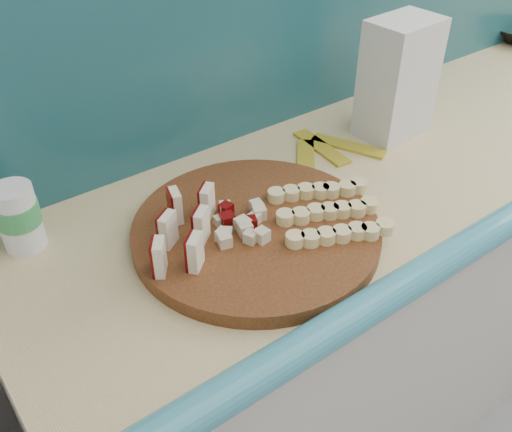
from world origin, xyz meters
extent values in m
cube|color=beige|center=(0.10, 1.50, 0.44)|extent=(2.20, 0.60, 0.88)
cube|color=#E9CC88|center=(0.10, 1.50, 0.90)|extent=(2.20, 0.60, 0.03)
cylinder|color=#3F210D|center=(-0.52, 1.45, 0.92)|extent=(0.61, 0.61, 0.03)
cube|color=beige|center=(-0.72, 1.44, 0.97)|extent=(0.03, 0.04, 0.06)
cube|color=#4E0505|center=(-0.73, 1.45, 0.97)|extent=(0.02, 0.04, 0.06)
cube|color=beige|center=(-0.68, 1.50, 0.97)|extent=(0.03, 0.04, 0.06)
cube|color=#4E0505|center=(-0.69, 1.50, 0.97)|extent=(0.02, 0.04, 0.06)
cube|color=beige|center=(-0.63, 1.55, 0.97)|extent=(0.03, 0.04, 0.06)
cube|color=#4E0505|center=(-0.64, 1.56, 0.97)|extent=(0.02, 0.04, 0.06)
cube|color=beige|center=(-0.67, 1.42, 0.97)|extent=(0.03, 0.04, 0.06)
cube|color=#4E0505|center=(-0.68, 1.42, 0.97)|extent=(0.02, 0.04, 0.06)
cube|color=beige|center=(-0.62, 1.47, 0.97)|extent=(0.03, 0.04, 0.06)
cube|color=#4E0505|center=(-0.63, 1.48, 0.97)|extent=(0.02, 0.04, 0.06)
cube|color=beige|center=(-0.58, 1.53, 0.97)|extent=(0.03, 0.04, 0.06)
cube|color=#4E0505|center=(-0.59, 1.53, 0.97)|extent=(0.02, 0.04, 0.06)
cube|color=beige|center=(-0.54, 1.46, 0.95)|extent=(0.02, 0.02, 0.02)
cube|color=beige|center=(-0.53, 1.46, 0.95)|extent=(0.02, 0.02, 0.02)
cube|color=#4E0505|center=(-0.52, 1.47, 0.95)|extent=(0.02, 0.02, 0.02)
cube|color=beige|center=(-0.54, 1.47, 0.95)|extent=(0.02, 0.02, 0.02)
cube|color=beige|center=(-0.54, 1.48, 0.95)|extent=(0.02, 0.02, 0.02)
cube|color=beige|center=(-0.55, 1.49, 0.95)|extent=(0.02, 0.02, 0.02)
cube|color=beige|center=(-0.55, 1.48, 0.95)|extent=(0.02, 0.02, 0.02)
cube|color=beige|center=(-0.57, 1.48, 0.95)|extent=(0.02, 0.02, 0.02)
cube|color=#4E0505|center=(-0.58, 1.47, 0.95)|extent=(0.02, 0.02, 0.02)
cube|color=beige|center=(-0.56, 1.46, 0.95)|extent=(0.02, 0.02, 0.02)
cube|color=beige|center=(-0.57, 1.45, 0.95)|extent=(0.02, 0.02, 0.02)
cube|color=beige|center=(-0.55, 1.45, 0.95)|extent=(0.02, 0.02, 0.02)
cube|color=beige|center=(-0.55, 1.44, 0.95)|extent=(0.02, 0.02, 0.02)
cube|color=beige|center=(-0.54, 1.44, 0.95)|extent=(0.02, 0.02, 0.02)
cube|color=#4E0505|center=(-0.54, 1.45, 0.95)|extent=(0.02, 0.02, 0.02)
cylinder|color=#DFCE88|center=(-0.50, 1.37, 0.95)|extent=(0.03, 0.03, 0.02)
cylinder|color=#DFCE88|center=(-0.48, 1.35, 0.95)|extent=(0.03, 0.03, 0.02)
cylinder|color=#DFCE88|center=(-0.45, 1.34, 0.95)|extent=(0.03, 0.03, 0.02)
cylinder|color=#DFCE88|center=(-0.43, 1.33, 0.95)|extent=(0.03, 0.03, 0.02)
cylinder|color=#DFCE88|center=(-0.40, 1.32, 0.95)|extent=(0.03, 0.03, 0.02)
cylinder|color=#DFCE88|center=(-0.38, 1.31, 0.95)|extent=(0.03, 0.03, 0.02)
cylinder|color=#DFCE88|center=(-0.35, 1.30, 0.95)|extent=(0.03, 0.03, 0.02)
cylinder|color=#DFCE88|center=(-0.47, 1.43, 0.95)|extent=(0.03, 0.03, 0.02)
cylinder|color=#DFCE88|center=(-0.45, 1.42, 0.95)|extent=(0.03, 0.03, 0.02)
cylinder|color=#DFCE88|center=(-0.42, 1.40, 0.95)|extent=(0.03, 0.03, 0.02)
cylinder|color=#DFCE88|center=(-0.40, 1.39, 0.95)|extent=(0.03, 0.03, 0.02)
cylinder|color=#DFCE88|center=(-0.37, 1.38, 0.95)|extent=(0.03, 0.03, 0.02)
cylinder|color=#DFCE88|center=(-0.35, 1.37, 0.95)|extent=(0.03, 0.03, 0.02)
cylinder|color=#DFCE88|center=(-0.32, 1.36, 0.95)|extent=(0.03, 0.03, 0.02)
cylinder|color=#DFCE88|center=(-0.44, 1.49, 0.95)|extent=(0.03, 0.03, 0.02)
cylinder|color=#DFCE88|center=(-0.42, 1.48, 0.95)|extent=(0.03, 0.03, 0.02)
cylinder|color=#DFCE88|center=(-0.39, 1.47, 0.95)|extent=(0.03, 0.03, 0.02)
cylinder|color=#DFCE88|center=(-0.37, 1.46, 0.95)|extent=(0.03, 0.03, 0.02)
cylinder|color=#DFCE88|center=(-0.34, 1.44, 0.95)|extent=(0.03, 0.03, 0.02)
cylinder|color=#DFCE88|center=(-0.32, 1.43, 0.95)|extent=(0.03, 0.03, 0.02)
cylinder|color=#DFCE88|center=(-0.29, 1.42, 0.95)|extent=(0.03, 0.03, 0.02)
cube|color=silver|center=(-0.02, 1.58, 1.05)|extent=(0.17, 0.12, 0.27)
cylinder|color=white|center=(-0.87, 1.68, 0.97)|extent=(0.07, 0.07, 0.13)
cylinder|color=#389A51|center=(-0.87, 1.68, 0.98)|extent=(0.08, 0.08, 0.04)
cube|color=gold|center=(-0.28, 1.60, 0.91)|extent=(0.14, 0.16, 0.01)
cube|color=gold|center=(-0.21, 1.62, 0.91)|extent=(0.05, 0.18, 0.01)
cube|color=gold|center=(-0.16, 1.59, 0.91)|extent=(0.11, 0.17, 0.01)
camera|label=1|loc=(-1.01, 0.79, 1.58)|focal=40.00mm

